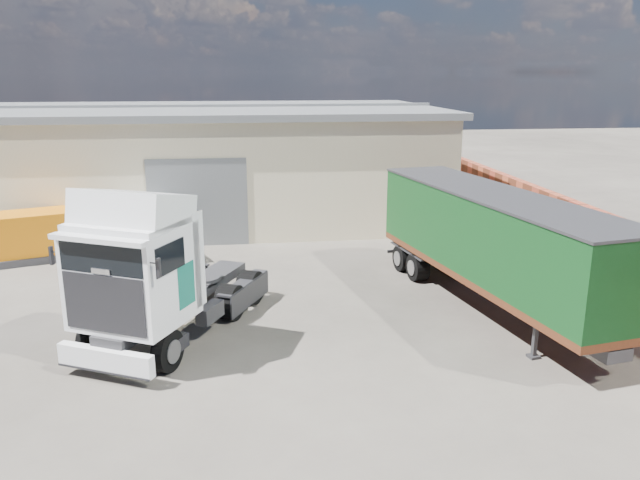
{
  "coord_description": "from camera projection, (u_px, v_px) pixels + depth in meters",
  "views": [
    {
      "loc": [
        -0.27,
        -15.24,
        6.92
      ],
      "look_at": [
        2.09,
        3.0,
        1.96
      ],
      "focal_mm": 35.0,
      "sensor_mm": 36.0,
      "label": 1
    }
  ],
  "objects": [
    {
      "name": "brick_boundary_wall",
      "position": [
        559.0,
        229.0,
        23.28
      ],
      "size": [
        0.35,
        26.0,
        2.5
      ],
      "primitive_type": "cube",
      "color": "#994426",
      "rests_on": "ground"
    },
    {
      "name": "panel_van",
      "position": [
        146.0,
        234.0,
        24.11
      ],
      "size": [
        3.11,
        4.5,
        1.71
      ],
      "rotation": [
        0.0,
        0.0,
        0.38
      ],
      "color": "black",
      "rests_on": "ground"
    },
    {
      "name": "warehouse",
      "position": [
        121.0,
        163.0,
        30.31
      ],
      "size": [
        30.6,
        12.6,
        5.42
      ],
      "color": "beige",
      "rests_on": "ground"
    },
    {
      "name": "tractor_unit",
      "position": [
        154.0,
        279.0,
        15.88
      ],
      "size": [
        5.04,
        6.79,
        4.36
      ],
      "rotation": [
        0.0,
        0.0,
        -0.46
      ],
      "color": "black",
      "rests_on": "ground"
    },
    {
      "name": "orange_skip",
      "position": [
        38.0,
        238.0,
        23.75
      ],
      "size": [
        3.38,
        2.71,
        1.83
      ],
      "rotation": [
        0.0,
        0.0,
        0.34
      ],
      "color": "#2D2D30",
      "rests_on": "ground"
    },
    {
      "name": "box_trailer",
      "position": [
        491.0,
        238.0,
        18.48
      ],
      "size": [
        4.09,
        10.88,
        3.54
      ],
      "rotation": [
        0.0,
        0.0,
        0.18
      ],
      "color": "#2D2D30",
      "rests_on": "ground"
    },
    {
      "name": "ground",
      "position": [
        256.0,
        344.0,
        16.43
      ],
      "size": [
        120.0,
        120.0,
        0.0
      ],
      "primitive_type": "plane",
      "color": "#282520",
      "rests_on": "ground"
    }
  ]
}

